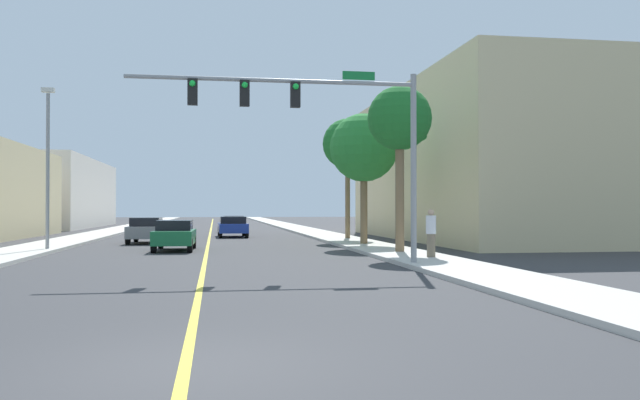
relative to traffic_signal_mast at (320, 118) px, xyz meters
The scene contains 16 objects.
ground 29.59m from the traffic_signal_mast, 97.50° to the left, with size 192.00×192.00×0.00m, color #38383A.
sidewalk_left 31.62m from the traffic_signal_mast, 112.24° to the left, with size 2.81×168.00×0.15m, color beige.
sidewalk_right 29.63m from the traffic_signal_mast, 81.73° to the left, with size 2.81×168.00×0.15m, color beige.
lane_marking_center 29.59m from the traffic_signal_mast, 97.50° to the left, with size 0.16×144.00×0.01m, color yellow.
building_left_far 54.98m from the traffic_signal_mast, 114.57° to the left, with size 14.52×25.88×6.96m, color silver.
building_right_near 24.79m from the traffic_signal_mast, 48.60° to the left, with size 16.85×25.50×9.61m, color beige.
traffic_signal_mast is the anchor object (origin of this frame).
street_lamp 14.69m from the traffic_signal_mast, 138.09° to the left, with size 0.56×0.28×7.28m.
palm_near 6.97m from the traffic_signal_mast, 51.81° to the left, with size 2.73×2.73×7.01m.
palm_mid 12.44m from the traffic_signal_mast, 70.45° to the left, with size 3.54×3.54×6.74m.
palm_far 18.59m from the traffic_signal_mast, 75.70° to the left, with size 3.08×3.08×7.33m.
car_green 11.95m from the traffic_signal_mast, 118.23° to the left, with size 1.87×4.23×1.42m.
car_blue 24.42m from the traffic_signal_mast, 95.34° to the left, with size 2.02×4.49×1.40m.
car_white 34.88m from the traffic_signal_mast, 93.17° to the left, with size 2.02×4.55×1.33m.
car_gray 18.70m from the traffic_signal_mast, 113.46° to the left, with size 1.90×4.27×1.45m.
pedestrian 6.39m from the traffic_signal_mast, 25.67° to the left, with size 0.38×0.38×1.79m.
Camera 1 is at (0.37, -8.30, 1.98)m, focal length 36.83 mm.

